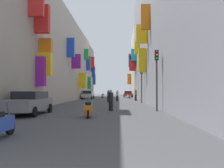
{
  "coord_description": "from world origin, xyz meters",
  "views": [
    {
      "loc": [
        1.85,
        -2.2,
        1.49
      ],
      "look_at": [
        1.04,
        23.77,
        2.24
      ],
      "focal_mm": 37.5,
      "sensor_mm": 36.0,
      "label": 1
    }
  ],
  "objects_px": {
    "scooter_silver": "(129,96)",
    "traffic_light_near_corner": "(157,70)",
    "scooter_white": "(103,96)",
    "parked_car_silver": "(88,95)",
    "scooter_orange": "(88,109)",
    "pedestrian_near_left": "(111,100)",
    "parked_car_red": "(128,94)",
    "traffic_light_far_corner": "(142,79)",
    "parked_car_grey": "(30,102)",
    "pedestrian_near_right": "(136,95)",
    "pedestrian_crossing": "(117,96)",
    "pedestrian_mid_street": "(109,96)"
  },
  "relations": [
    {
      "from": "parked_car_grey",
      "to": "scooter_orange",
      "type": "bearing_deg",
      "value": -18.87
    },
    {
      "from": "parked_car_red",
      "to": "traffic_light_near_corner",
      "type": "xyz_separation_m",
      "value": [
        0.73,
        -37.45,
        2.27
      ]
    },
    {
      "from": "parked_car_silver",
      "to": "pedestrian_near_left",
      "type": "height_order",
      "value": "pedestrian_near_left"
    },
    {
      "from": "pedestrian_crossing",
      "to": "pedestrian_mid_street",
      "type": "height_order",
      "value": "pedestrian_mid_street"
    },
    {
      "from": "traffic_light_near_corner",
      "to": "traffic_light_far_corner",
      "type": "height_order",
      "value": "traffic_light_near_corner"
    },
    {
      "from": "scooter_orange",
      "to": "pedestrian_mid_street",
      "type": "height_order",
      "value": "pedestrian_mid_street"
    },
    {
      "from": "parked_car_silver",
      "to": "parked_car_red",
      "type": "bearing_deg",
      "value": 57.1
    },
    {
      "from": "scooter_orange",
      "to": "traffic_light_far_corner",
      "type": "relative_size",
      "value": 0.42
    },
    {
      "from": "parked_car_silver",
      "to": "pedestrian_mid_street",
      "type": "xyz_separation_m",
      "value": [
        4.35,
        -12.06,
        0.02
      ]
    },
    {
      "from": "pedestrian_crossing",
      "to": "traffic_light_near_corner",
      "type": "relative_size",
      "value": 0.36
    },
    {
      "from": "scooter_silver",
      "to": "pedestrian_near_left",
      "type": "height_order",
      "value": "pedestrian_near_left"
    },
    {
      "from": "pedestrian_crossing",
      "to": "scooter_silver",
      "type": "bearing_deg",
      "value": 79.89
    },
    {
      "from": "pedestrian_mid_street",
      "to": "traffic_light_near_corner",
      "type": "relative_size",
      "value": 0.36
    },
    {
      "from": "parked_car_red",
      "to": "parked_car_silver",
      "type": "bearing_deg",
      "value": -122.9
    },
    {
      "from": "pedestrian_crossing",
      "to": "scooter_orange",
      "type": "bearing_deg",
      "value": -94.13
    },
    {
      "from": "scooter_white",
      "to": "traffic_light_far_corner",
      "type": "height_order",
      "value": "traffic_light_far_corner"
    },
    {
      "from": "parked_car_silver",
      "to": "pedestrian_mid_street",
      "type": "bearing_deg",
      "value": -70.15
    },
    {
      "from": "pedestrian_near_left",
      "to": "traffic_light_far_corner",
      "type": "relative_size",
      "value": 0.36
    },
    {
      "from": "scooter_white",
      "to": "pedestrian_near_left",
      "type": "distance_m",
      "value": 30.09
    },
    {
      "from": "pedestrian_mid_street",
      "to": "scooter_white",
      "type": "bearing_deg",
      "value": 96.55
    },
    {
      "from": "traffic_light_far_corner",
      "to": "scooter_white",
      "type": "bearing_deg",
      "value": 108.38
    },
    {
      "from": "scooter_orange",
      "to": "parked_car_silver",
      "type": "bearing_deg",
      "value": 97.72
    },
    {
      "from": "scooter_orange",
      "to": "scooter_white",
      "type": "bearing_deg",
      "value": 92.62
    },
    {
      "from": "scooter_white",
      "to": "scooter_orange",
      "type": "bearing_deg",
      "value": -87.38
    },
    {
      "from": "parked_car_red",
      "to": "pedestrian_crossing",
      "type": "height_order",
      "value": "pedestrian_crossing"
    },
    {
      "from": "scooter_silver",
      "to": "pedestrian_near_right",
      "type": "xyz_separation_m",
      "value": [
        0.59,
        -10.62,
        0.44
      ]
    },
    {
      "from": "pedestrian_near_left",
      "to": "traffic_light_near_corner",
      "type": "height_order",
      "value": "traffic_light_near_corner"
    },
    {
      "from": "parked_car_grey",
      "to": "pedestrian_near_right",
      "type": "bearing_deg",
      "value": 68.51
    },
    {
      "from": "scooter_white",
      "to": "traffic_light_near_corner",
      "type": "distance_m",
      "value": 30.91
    },
    {
      "from": "scooter_silver",
      "to": "pedestrian_crossing",
      "type": "xyz_separation_m",
      "value": [
        -2.14,
        -12.01,
        0.34
      ]
    },
    {
      "from": "pedestrian_crossing",
      "to": "pedestrian_near_left",
      "type": "height_order",
      "value": "pedestrian_crossing"
    },
    {
      "from": "parked_car_silver",
      "to": "scooter_white",
      "type": "bearing_deg",
      "value": 62.94
    },
    {
      "from": "parked_car_grey",
      "to": "scooter_orange",
      "type": "xyz_separation_m",
      "value": [
        3.84,
        -1.31,
        -0.31
      ]
    },
    {
      "from": "parked_car_silver",
      "to": "pedestrian_crossing",
      "type": "relative_size",
      "value": 2.72
    },
    {
      "from": "pedestrian_near_right",
      "to": "traffic_light_near_corner",
      "type": "xyz_separation_m",
      "value": [
        0.3,
        -17.76,
        2.13
      ]
    },
    {
      "from": "parked_car_red",
      "to": "scooter_white",
      "type": "height_order",
      "value": "parked_car_red"
    },
    {
      "from": "scooter_silver",
      "to": "scooter_white",
      "type": "height_order",
      "value": "same"
    },
    {
      "from": "traffic_light_far_corner",
      "to": "parked_car_red",
      "type": "bearing_deg",
      "value": 91.7
    },
    {
      "from": "pedestrian_crossing",
      "to": "traffic_light_far_corner",
      "type": "relative_size",
      "value": 0.37
    },
    {
      "from": "scooter_silver",
      "to": "traffic_light_near_corner",
      "type": "bearing_deg",
      "value": -88.2
    },
    {
      "from": "parked_car_silver",
      "to": "pedestrian_near_left",
      "type": "relative_size",
      "value": 2.8
    },
    {
      "from": "traffic_light_near_corner",
      "to": "scooter_white",
      "type": "bearing_deg",
      "value": 101.36
    },
    {
      "from": "pedestrian_crossing",
      "to": "traffic_light_near_corner",
      "type": "xyz_separation_m",
      "value": [
        3.03,
        -16.37,
        2.23
      ]
    },
    {
      "from": "parked_car_red",
      "to": "scooter_white",
      "type": "relative_size",
      "value": 2.5
    },
    {
      "from": "parked_car_grey",
      "to": "scooter_silver",
      "type": "relative_size",
      "value": 2.32
    },
    {
      "from": "pedestrian_mid_street",
      "to": "traffic_light_far_corner",
      "type": "relative_size",
      "value": 0.37
    },
    {
      "from": "scooter_silver",
      "to": "scooter_white",
      "type": "xyz_separation_m",
      "value": [
        -5.18,
        1.82,
        -0.0
      ]
    },
    {
      "from": "scooter_silver",
      "to": "scooter_white",
      "type": "bearing_deg",
      "value": 160.62
    },
    {
      "from": "parked_car_silver",
      "to": "traffic_light_near_corner",
      "type": "height_order",
      "value": "traffic_light_near_corner"
    },
    {
      "from": "parked_car_grey",
      "to": "pedestrian_near_left",
      "type": "xyz_separation_m",
      "value": [
        4.97,
        2.9,
        0.01
      ]
    }
  ]
}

